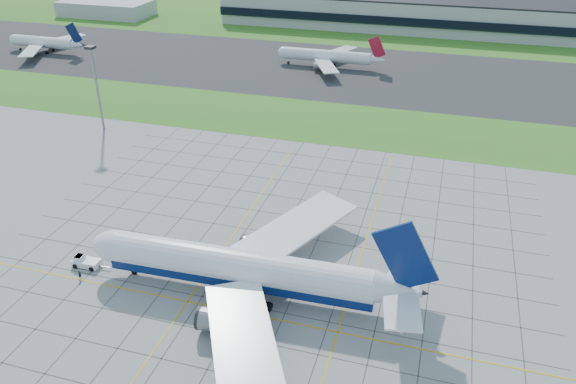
# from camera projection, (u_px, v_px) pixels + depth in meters

# --- Properties ---
(ground) EXTENTS (1400.00, 1400.00, 0.00)m
(ground) POSITION_uv_depth(u_px,v_px,m) (243.00, 305.00, 101.68)
(ground) COLOR gray
(ground) RESTS_ON ground
(grass_median) EXTENTS (700.00, 35.00, 0.04)m
(grass_median) POSITION_uv_depth(u_px,v_px,m) (343.00, 123.00, 177.01)
(grass_median) COLOR #356E1F
(grass_median) RESTS_ON ground
(asphalt_taxiway) EXTENTS (700.00, 75.00, 0.04)m
(asphalt_taxiway) POSITION_uv_depth(u_px,v_px,m) (370.00, 73.00, 223.05)
(asphalt_taxiway) COLOR #383838
(asphalt_taxiway) RESTS_ON ground
(grass_far) EXTENTS (700.00, 145.00, 0.04)m
(grass_far) POSITION_uv_depth(u_px,v_px,m) (402.00, 16.00, 315.14)
(grass_far) COLOR #356E1F
(grass_far) RESTS_ON ground
(apron_markings) EXTENTS (120.00, 130.00, 0.03)m
(apron_markings) POSITION_uv_depth(u_px,v_px,m) (264.00, 270.00, 110.85)
(apron_markings) COLOR #474744
(apron_markings) RESTS_ON ground
(terminal) EXTENTS (260.00, 43.00, 15.80)m
(terminal) POSITION_uv_depth(u_px,v_px,m) (478.00, 15.00, 280.37)
(terminal) COLOR #B7B7B2
(terminal) RESTS_ON ground
(service_block) EXTENTS (50.00, 25.00, 8.00)m
(service_block) POSITION_uv_depth(u_px,v_px,m) (106.00, 8.00, 315.06)
(service_block) COLOR #B7B7B2
(service_block) RESTS_ON ground
(light_mast) EXTENTS (2.50, 2.50, 25.60)m
(light_mast) POSITION_uv_depth(u_px,v_px,m) (95.00, 78.00, 165.50)
(light_mast) COLOR gray
(light_mast) RESTS_ON ground
(airliner) EXTENTS (64.60, 65.43, 20.33)m
(airliner) POSITION_uv_depth(u_px,v_px,m) (242.00, 269.00, 101.94)
(airliner) COLOR white
(airliner) RESTS_ON ground
(pushback_tug) EXTENTS (8.06, 2.96, 2.23)m
(pushback_tug) POSITION_uv_depth(u_px,v_px,m) (85.00, 262.00, 111.48)
(pushback_tug) COLOR white
(pushback_tug) RESTS_ON ground
(crew_near) EXTENTS (0.57, 0.74, 1.82)m
(crew_near) POSITION_uv_depth(u_px,v_px,m) (80.00, 275.00, 107.93)
(crew_near) COLOR black
(crew_near) RESTS_ON ground
(distant_jet_0) EXTENTS (35.22, 42.66, 14.08)m
(distant_jet_0) POSITION_uv_depth(u_px,v_px,m) (45.00, 42.00, 247.57)
(distant_jet_0) COLOR white
(distant_jet_0) RESTS_ON ground
(distant_jet_1) EXTENTS (42.14, 42.66, 14.08)m
(distant_jet_1) POSITION_uv_depth(u_px,v_px,m) (328.00, 56.00, 228.32)
(distant_jet_1) COLOR white
(distant_jet_1) RESTS_ON ground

